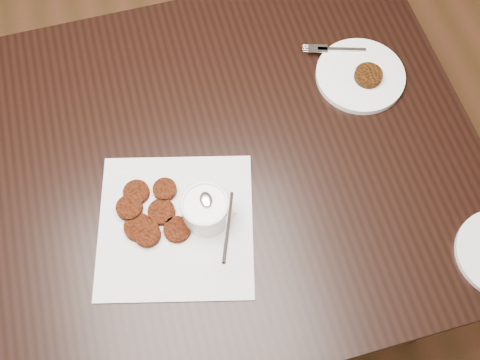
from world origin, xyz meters
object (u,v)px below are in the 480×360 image
napkin (176,225)px  plate_with_patty (361,74)px  table (168,234)px  sauce_ramekin (205,203)px

napkin → plate_with_patty: bearing=26.5°
table → sauce_ramekin: bearing=-51.0°
plate_with_patty → napkin: bearing=-153.5°
table → plate_with_patty: size_ratio=7.04×
sauce_ramekin → plate_with_patty: (0.44, 0.25, -0.06)m
napkin → plate_with_patty: 0.57m
table → sauce_ramekin: sauce_ramekin is taller
table → sauce_ramekin: (0.10, -0.13, 0.45)m
napkin → sauce_ramekin: (0.07, 0.00, 0.07)m
table → sauce_ramekin: size_ratio=10.98×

